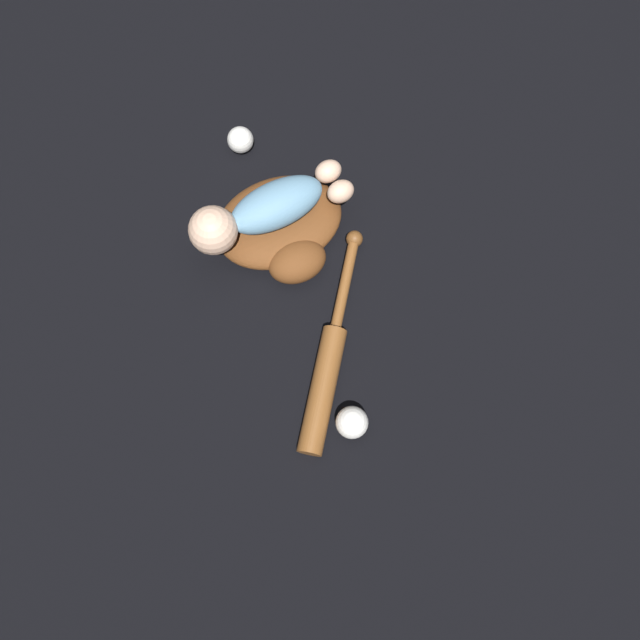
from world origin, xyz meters
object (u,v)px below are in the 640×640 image
(baseball, at_px, (352,422))
(baseball_spare, at_px, (240,140))
(baby_figure, at_px, (261,212))
(baseball_bat, at_px, (328,365))
(baseball_glove, at_px, (282,228))

(baseball, height_order, baseball_spare, baseball)
(baby_figure, distance_m, baseball_bat, 0.37)
(baseball_spare, bearing_deg, baby_figure, 80.01)
(baseball_bat, distance_m, baseball_spare, 0.61)
(baby_figure, xyz_separation_m, baseball, (0.01, 0.49, -0.09))
(baby_figure, height_order, baseball_spare, baby_figure)
(baseball_glove, xyz_separation_m, baseball_spare, (-0.01, -0.27, -0.01))
(baseball_spare, bearing_deg, baseball_glove, 88.77)
(baseball_glove, distance_m, baseball, 0.47)
(baby_figure, relative_size, baseball_spare, 5.94)
(baseball_glove, bearing_deg, baby_figure, -22.87)
(baseball_glove, height_order, baby_figure, baby_figure)
(baseball_bat, height_order, baseball, baseball)
(baseball_glove, xyz_separation_m, baseball, (0.05, 0.47, -0.00))
(baseball_glove, relative_size, baseball_spare, 4.77)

